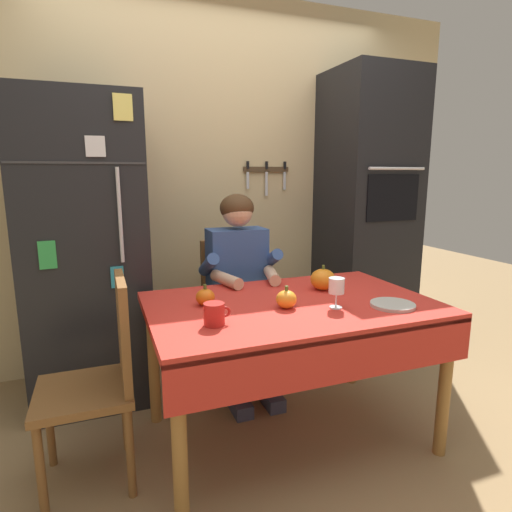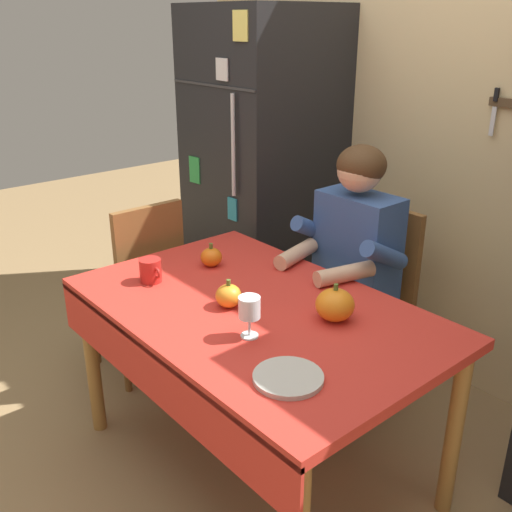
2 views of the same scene
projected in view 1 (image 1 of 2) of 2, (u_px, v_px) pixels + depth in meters
ground_plane at (297, 447)px, 2.13m from camera, size 10.00×10.00×0.00m
back_wall_assembly at (227, 183)px, 3.14m from camera, size 3.70×0.13×2.60m
refrigerator at (87, 253)px, 2.52m from camera, size 0.68×0.71×1.80m
wall_oven at (366, 216)px, 3.21m from camera, size 0.60×0.64×2.10m
dining_table at (293, 319)px, 2.08m from camera, size 1.40×0.90×0.74m
chair_behind_person at (232, 303)px, 2.81m from camera, size 0.40×0.40×0.93m
seated_person at (240, 277)px, 2.59m from camera, size 0.47×0.55×1.25m
chair_left_side at (102, 372)px, 1.84m from camera, size 0.40×0.40×0.93m
coffee_mug at (215, 314)px, 1.75m from camera, size 0.12×0.09×0.10m
wine_glass at (337, 287)px, 1.97m from camera, size 0.07×0.07×0.15m
pumpkin_large at (323, 279)px, 2.29m from camera, size 0.14×0.14×0.14m
pumpkin_medium at (286, 299)px, 1.98m from camera, size 0.10×0.10×0.11m
pumpkin_small at (205, 297)px, 2.02m from camera, size 0.09×0.09×0.10m
serving_tray at (393, 305)px, 2.01m from camera, size 0.21×0.21×0.02m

